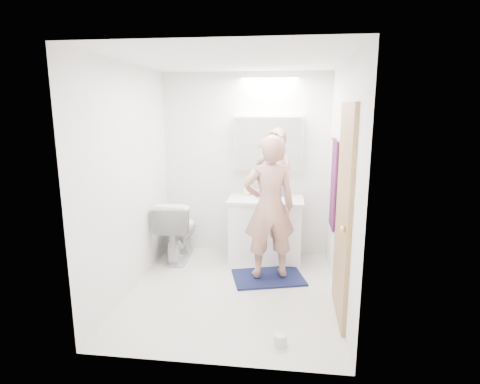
% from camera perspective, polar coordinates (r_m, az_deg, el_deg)
% --- Properties ---
extents(floor, '(2.50, 2.50, 0.00)m').
position_cam_1_polar(floor, '(4.39, -1.09, -14.21)').
color(floor, silver).
rests_on(floor, ground).
extents(ceiling, '(2.50, 2.50, 0.00)m').
position_cam_1_polar(ceiling, '(3.95, -1.24, 18.70)').
color(ceiling, white).
rests_on(ceiling, floor).
extents(wall_back, '(2.50, 0.00, 2.50)m').
position_cam_1_polar(wall_back, '(5.22, 0.82, 3.94)').
color(wall_back, white).
rests_on(wall_back, floor).
extents(wall_front, '(2.50, 0.00, 2.50)m').
position_cam_1_polar(wall_front, '(2.80, -4.85, -3.46)').
color(wall_front, white).
rests_on(wall_front, floor).
extents(wall_left, '(0.00, 2.50, 2.50)m').
position_cam_1_polar(wall_left, '(4.30, -15.84, 1.66)').
color(wall_left, white).
rests_on(wall_left, floor).
extents(wall_right, '(0.00, 2.50, 2.50)m').
position_cam_1_polar(wall_right, '(4.00, 14.65, 0.94)').
color(wall_right, white).
rests_on(wall_right, floor).
extents(vanity_cabinet, '(0.90, 0.55, 0.78)m').
position_cam_1_polar(vanity_cabinet, '(5.11, 3.73, -5.62)').
color(vanity_cabinet, white).
rests_on(vanity_cabinet, floor).
extents(countertop, '(0.95, 0.58, 0.04)m').
position_cam_1_polar(countertop, '(5.00, 3.79, -1.14)').
color(countertop, white).
rests_on(countertop, vanity_cabinet).
extents(sink_basin, '(0.36, 0.36, 0.03)m').
position_cam_1_polar(sink_basin, '(5.02, 3.82, -0.67)').
color(sink_basin, white).
rests_on(sink_basin, countertop).
extents(faucet, '(0.02, 0.02, 0.16)m').
position_cam_1_polar(faucet, '(5.19, 3.95, 0.49)').
color(faucet, silver).
rests_on(faucet, countertop).
extents(medicine_cabinet, '(0.88, 0.14, 0.70)m').
position_cam_1_polar(medicine_cabinet, '(5.09, 4.12, 7.09)').
color(medicine_cabinet, white).
rests_on(medicine_cabinet, wall_back).
extents(mirror_panel, '(0.84, 0.01, 0.66)m').
position_cam_1_polar(mirror_panel, '(5.01, 4.08, 7.02)').
color(mirror_panel, silver).
rests_on(mirror_panel, medicine_cabinet).
extents(toilet, '(0.47, 0.80, 0.80)m').
position_cam_1_polar(toilet, '(5.18, -9.04, -5.37)').
color(toilet, silver).
rests_on(toilet, floor).
extents(bath_rug, '(0.92, 0.74, 0.02)m').
position_cam_1_polar(bath_rug, '(4.68, 4.14, -12.30)').
color(bath_rug, '#151D42').
rests_on(bath_rug, floor).
extents(person, '(0.67, 0.53, 1.62)m').
position_cam_1_polar(person, '(4.40, 4.31, -2.24)').
color(person, tan).
rests_on(person, bath_rug).
extents(door, '(0.04, 0.80, 2.00)m').
position_cam_1_polar(door, '(3.70, 14.86, -3.15)').
color(door, '#A98454').
rests_on(door, wall_right).
extents(door_knob, '(0.06, 0.06, 0.06)m').
position_cam_1_polar(door_knob, '(3.42, 14.79, -5.27)').
color(door_knob, gold).
rests_on(door_knob, door).
extents(towel, '(0.02, 0.42, 1.00)m').
position_cam_1_polar(towel, '(4.55, 13.45, 1.07)').
color(towel, '#18133C').
rests_on(towel, wall_right).
extents(towel_hook, '(0.07, 0.02, 0.02)m').
position_cam_1_polar(towel_hook, '(4.48, 13.61, 7.62)').
color(towel_hook, silver).
rests_on(towel_hook, wall_right).
extents(soap_bottle_a, '(0.10, 0.10, 0.25)m').
position_cam_1_polar(soap_bottle_a, '(5.13, 0.94, 0.88)').
color(soap_bottle_a, '#EFEA9A').
rests_on(soap_bottle_a, countertop).
extents(soap_bottle_b, '(0.10, 0.10, 0.16)m').
position_cam_1_polar(soap_bottle_b, '(5.16, 1.93, 0.44)').
color(soap_bottle_b, '#5898BD').
rests_on(soap_bottle_b, countertop).
extents(toothbrush_cup, '(0.11, 0.11, 0.10)m').
position_cam_1_polar(toothbrush_cup, '(5.13, 6.22, -0.05)').
color(toothbrush_cup, '#3E68BA').
rests_on(toothbrush_cup, countertop).
extents(toilet_paper_roll, '(0.11, 0.11, 0.10)m').
position_cam_1_polar(toilet_paper_roll, '(3.52, 5.86, -20.64)').
color(toilet_paper_roll, silver).
rests_on(toilet_paper_roll, floor).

